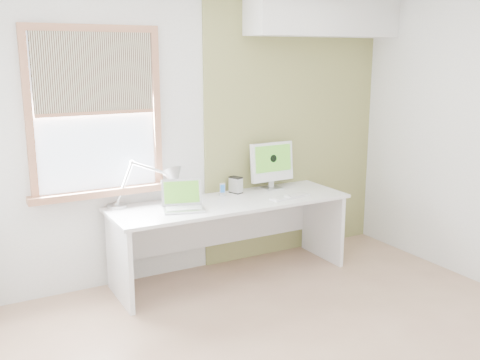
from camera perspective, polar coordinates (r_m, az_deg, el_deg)
room at (r=3.65m, az=8.00°, el=1.35°), size 4.04×3.54×2.64m
accent_wall at (r=5.62m, az=5.56°, el=5.48°), size 2.00×0.02×2.60m
soffit at (r=5.56m, az=8.63°, el=16.68°), size 1.60×0.40×0.42m
window at (r=4.73m, az=-14.74°, el=6.71°), size 1.20×0.14×1.42m
desk at (r=5.07m, az=-1.31°, el=-4.15°), size 2.20×0.70×0.73m
desk_lamp at (r=4.83m, az=-7.98°, el=-0.10°), size 0.70×0.38×0.41m
laptop at (r=4.73m, az=-5.97°, el=-2.27°), size 0.41×0.36×0.24m
phone_dock at (r=5.13m, az=-1.84°, el=-1.28°), size 0.08×0.08×0.12m
external_drive at (r=5.22m, az=-0.44°, el=-0.52°), size 0.11×0.14×0.16m
imac at (r=5.38m, az=3.33°, el=1.80°), size 0.47×0.16×0.46m
keyboard at (r=5.09m, az=5.21°, el=-1.75°), size 0.41×0.16×0.02m
mouse at (r=5.05m, az=4.97°, el=-1.76°), size 0.08×0.12×0.03m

